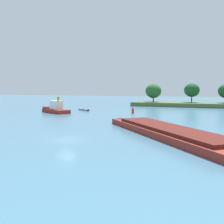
{
  "coord_description": "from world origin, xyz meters",
  "views": [
    {
      "loc": [
        19.54,
        -31.99,
        7.37
      ],
      "look_at": [
        -5.27,
        31.23,
        1.2
      ],
      "focal_mm": 42.03,
      "sensor_mm": 36.0,
      "label": 1
    }
  ],
  "objects_px": {
    "tugboat": "(56,109)",
    "cargo_barge": "(178,134)",
    "channel_buoy_red": "(133,111)",
    "fishing_skiff": "(84,110)"
  },
  "relations": [
    {
      "from": "tugboat",
      "to": "cargo_barge",
      "type": "distance_m",
      "value": 49.27
    },
    {
      "from": "tugboat",
      "to": "cargo_barge",
      "type": "bearing_deg",
      "value": -35.99
    },
    {
      "from": "tugboat",
      "to": "cargo_barge",
      "type": "relative_size",
      "value": 0.35
    },
    {
      "from": "tugboat",
      "to": "fishing_skiff",
      "type": "bearing_deg",
      "value": 67.62
    },
    {
      "from": "fishing_skiff",
      "to": "cargo_barge",
      "type": "xyz_separation_m",
      "value": [
        35.63,
        -39.24,
        0.56
      ]
    },
    {
      "from": "cargo_barge",
      "to": "tugboat",
      "type": "bearing_deg",
      "value": 144.01
    },
    {
      "from": "fishing_skiff",
      "to": "tugboat",
      "type": "xyz_separation_m",
      "value": [
        -4.24,
        -10.29,
        0.96
      ]
    },
    {
      "from": "tugboat",
      "to": "channel_buoy_red",
      "type": "xyz_separation_m",
      "value": [
        22.29,
        6.64,
        -0.42
      ]
    },
    {
      "from": "channel_buoy_red",
      "to": "tugboat",
      "type": "bearing_deg",
      "value": -163.41
    },
    {
      "from": "fishing_skiff",
      "to": "channel_buoy_red",
      "type": "distance_m",
      "value": 18.42
    }
  ]
}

